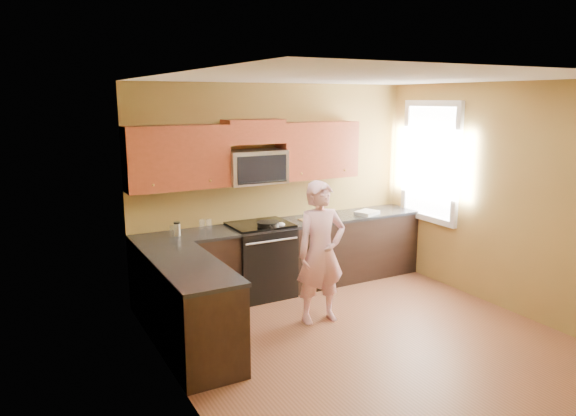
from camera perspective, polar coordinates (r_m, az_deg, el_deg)
floor at (r=5.87m, az=8.03°, el=-13.67°), size 4.00×4.00×0.00m
ceiling at (r=5.31m, az=8.88°, el=13.66°), size 4.00×4.00×0.00m
wall_back at (r=7.10m, az=-1.28°, el=2.36°), size 4.00×0.00×4.00m
wall_front at (r=4.08m, az=25.61°, el=-5.99°), size 4.00×0.00×4.00m
wall_left at (r=4.55m, az=-12.20°, el=-3.30°), size 0.00×4.00×4.00m
wall_right at (r=6.81m, az=22.03°, el=1.08°), size 0.00×4.00×4.00m
cabinet_back_run at (r=7.05m, az=-0.13°, el=-5.31°), size 4.00×0.60×0.88m
cabinet_left_run at (r=5.47m, az=-10.54°, el=-10.71°), size 0.60×1.60×0.88m
countertop_back at (r=6.92m, az=-0.09°, el=-1.69°), size 4.00×0.62×0.04m
countertop_left at (r=5.31m, az=-10.63°, el=-6.10°), size 0.62×1.60×0.04m
stove at (r=6.85m, az=-2.98°, el=-5.55°), size 0.76×0.65×0.95m
microwave at (r=6.74m, az=-3.53°, el=2.68°), size 0.76×0.40×0.42m
upper_cab_left at (r=6.42m, az=-11.70°, el=2.00°), size 1.22×0.33×0.75m
upper_cab_right at (r=7.21m, az=3.14°, el=3.28°), size 1.12×0.33×0.75m
upper_cab_over_mw at (r=6.70m, az=-3.73°, el=8.22°), size 0.76×0.33×0.30m
window at (r=7.56m, az=15.10°, el=4.82°), size 0.06×1.06×1.66m
woman at (r=5.97m, az=3.56°, el=-4.80°), size 0.62×0.44×1.62m
frying_pan at (r=6.57m, az=-2.15°, el=-2.00°), size 0.40×0.54×0.06m
butter_tub at (r=7.09m, az=2.96°, el=-1.21°), size 0.16×0.16×0.09m
toast_slice at (r=7.02m, az=1.67°, el=-1.27°), size 0.12×0.12×0.01m
napkin_a at (r=6.65m, az=-0.80°, el=-1.81°), size 0.14×0.14×0.06m
napkin_b at (r=7.21m, az=3.39°, el=-0.74°), size 0.13×0.14×0.07m
dish_towel at (r=7.44m, az=8.49°, el=-0.51°), size 0.36×0.33×0.05m
travel_mug at (r=6.37m, az=-11.81°, el=-2.95°), size 0.08×0.08×0.17m
glass_a at (r=6.63m, az=-8.52°, el=-1.72°), size 0.07×0.07×0.12m
glass_b at (r=6.37m, az=-12.29°, el=-2.43°), size 0.08×0.08×0.12m
glass_c at (r=6.64m, az=-9.27°, el=-1.72°), size 0.08×0.08×0.12m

